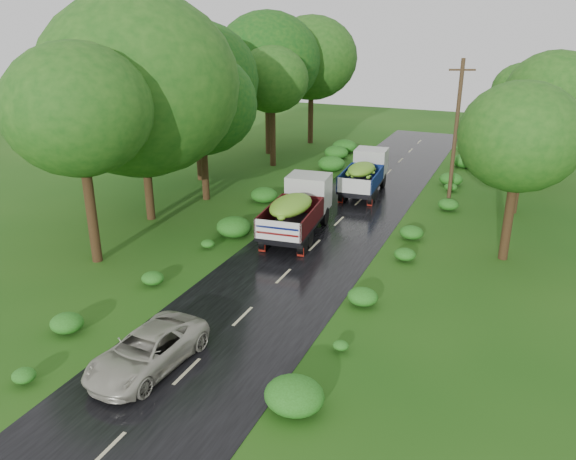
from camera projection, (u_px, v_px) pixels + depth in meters
The scene contains 10 objects.
ground at pixel (187, 372), 18.68m from camera, with size 120.00×120.00×0.00m, color #15450E.
road at pixel (254, 305), 22.97m from camera, with size 6.50×80.00×0.02m, color black.
road_lines at pixel (265, 295), 23.82m from camera, with size 0.12×69.60×0.00m.
truck_near at pixel (299, 206), 30.02m from camera, with size 3.00×6.83×2.78m.
truck_far at pixel (365, 172), 37.20m from camera, with size 2.61×6.31×2.59m.
car at pixel (147, 351), 18.66m from camera, with size 2.15×4.66×1.30m, color #ABA998.
utility_pole at pixel (456, 131), 34.08m from camera, with size 1.49×0.64×8.83m.
trees_left at pixel (222, 79), 37.83m from camera, with size 6.99×33.37×9.72m.
trees_right at pixel (533, 109), 35.01m from camera, with size 5.49×26.28×7.84m.
shrubs at pixel (328, 227), 30.58m from camera, with size 11.90×44.00×0.70m.
Camera 1 is at (9.33, -13.16, 11.06)m, focal length 35.00 mm.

